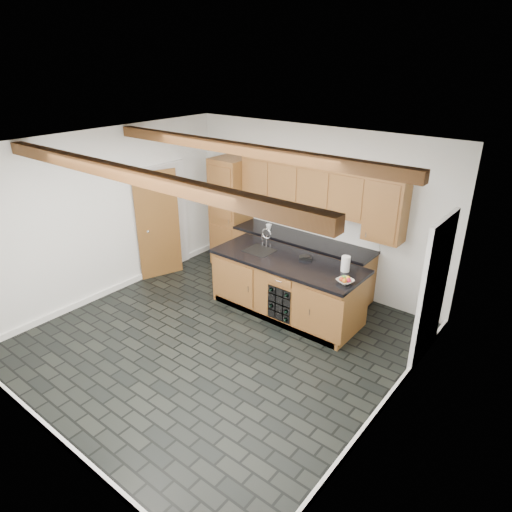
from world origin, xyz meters
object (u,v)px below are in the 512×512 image
Objects in this scene: island at (286,286)px; paper_towel at (346,264)px; kitchen_scale at (306,258)px; fruit_bowl at (345,281)px.

paper_towel is at bearing 12.84° from island.
kitchen_scale is 0.98× the size of fruit_bowl.
island is 1.19m from fruit_bowl.
paper_towel reaches higher than kitchen_scale.
island is 10.62× the size of paper_towel.
paper_towel is (0.89, 0.20, 0.58)m from island.
kitchen_scale is (0.21, 0.20, 0.49)m from island.
paper_towel is (0.68, 0.01, 0.09)m from kitchen_scale.
fruit_bowl is (1.07, -0.14, 0.49)m from island.
kitchen_scale reaches higher than fruit_bowl.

